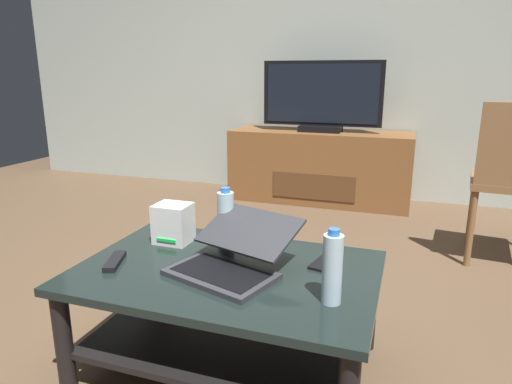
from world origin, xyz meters
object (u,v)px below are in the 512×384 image
at_px(coffee_table, 227,300).
at_px(tv_remote, 115,261).
at_px(water_bottle_far, 226,219).
at_px(water_bottle_near, 332,268).
at_px(router_box, 173,223).
at_px(media_cabinet, 320,166).
at_px(television, 322,98).
at_px(laptop, 233,256).
at_px(cell_phone, 324,263).

height_order(coffee_table, tv_remote, tv_remote).
relative_size(water_bottle_far, tv_remote, 1.51).
distance_m(coffee_table, water_bottle_near, 0.47).
relative_size(router_box, water_bottle_far, 0.67).
relative_size(media_cabinet, water_bottle_near, 6.42).
bearing_deg(television, tv_remote, -95.99).
distance_m(router_box, tv_remote, 0.29).
height_order(coffee_table, router_box, router_box).
bearing_deg(water_bottle_near, laptop, 162.78).
bearing_deg(cell_phone, water_bottle_far, -174.68).
relative_size(television, water_bottle_near, 4.18).
bearing_deg(cell_phone, coffee_table, -142.62).
bearing_deg(water_bottle_far, laptop, -61.73).
xyz_separation_m(coffee_table, cell_phone, (0.32, 0.15, 0.13)).
xyz_separation_m(media_cabinet, television, (-0.00, -0.02, 0.57)).
height_order(water_bottle_near, tv_remote, water_bottle_near).
bearing_deg(water_bottle_far, tv_remote, -136.28).
distance_m(router_box, water_bottle_far, 0.22).
height_order(television, tv_remote, television).
bearing_deg(media_cabinet, router_box, -94.23).
bearing_deg(water_bottle_far, television, 91.44).
distance_m(coffee_table, laptop, 0.18).
distance_m(media_cabinet, cell_phone, 2.29).
xyz_separation_m(coffee_table, tv_remote, (-0.40, -0.10, 0.13)).
bearing_deg(laptop, cell_phone, 27.94).
bearing_deg(coffee_table, tv_remote, -166.11).
bearing_deg(water_bottle_near, tv_remote, 178.27).
distance_m(laptop, router_box, 0.38).
relative_size(coffee_table, router_box, 6.58).
relative_size(television, cell_phone, 7.02).
distance_m(laptop, cell_phone, 0.34).
bearing_deg(cell_phone, water_bottle_near, -62.42).
bearing_deg(laptop, coffee_table, 161.11).
relative_size(coffee_table, water_bottle_near, 4.49).
xyz_separation_m(water_bottle_far, tv_remote, (-0.31, -0.30, -0.10)).
relative_size(router_box, water_bottle_near, 0.68).
xyz_separation_m(router_box, tv_remote, (-0.09, -0.27, -0.07)).
bearing_deg(router_box, cell_phone, -2.00).
bearing_deg(cell_phone, laptop, -139.26).
bearing_deg(water_bottle_far, media_cabinet, 91.43).
distance_m(router_box, cell_phone, 0.63).
relative_size(media_cabinet, laptop, 3.23).
relative_size(media_cabinet, water_bottle_far, 6.26).
bearing_deg(cell_phone, television, 114.57).
relative_size(coffee_table, television, 1.07).
relative_size(laptop, water_bottle_far, 1.94).
bearing_deg(laptop, media_cabinet, 93.99).
xyz_separation_m(coffee_table, television, (-0.14, 2.37, 0.60)).
xyz_separation_m(television, cell_phone, (0.46, -2.22, -0.47)).
bearing_deg(laptop, television, 94.03).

